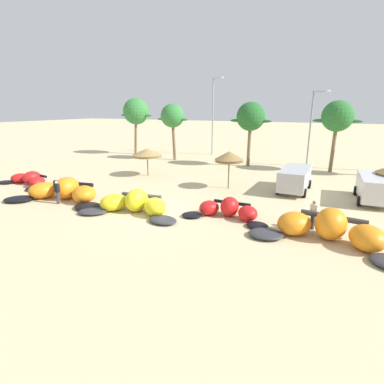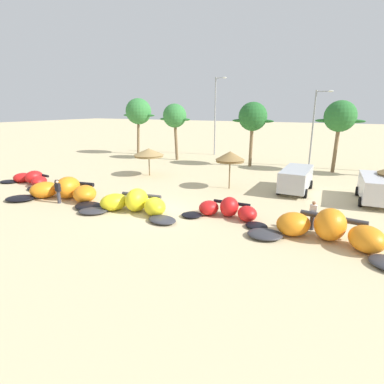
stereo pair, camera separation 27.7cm
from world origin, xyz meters
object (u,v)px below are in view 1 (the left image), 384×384
Objects in this scene: parked_van at (375,186)px; person_near_kites at (57,192)px; beach_umbrella_near_van at (147,153)px; palm_left_of_gap at (251,117)px; palm_center_left at (337,117)px; parked_car_second at (295,177)px; kite_left at (63,192)px; lamppost_west_center at (312,124)px; palm_leftmost at (136,112)px; kite_far_left at (29,180)px; kite_right_of_center at (329,230)px; kite_center at (228,210)px; palm_left at (173,116)px; beach_umbrella_middle at (229,157)px; person_by_umbrellas at (313,215)px; kite_left_of_center at (134,204)px; lamppost_west at (213,113)px.

parked_van reaches higher than person_near_kites.
beach_umbrella_near_van is 12.24m from palm_left_of_gap.
person_near_kites is 26.44m from palm_center_left.
beach_umbrella_near_van is 1.79× the size of person_near_kites.
person_near_kites is 0.23× the size of palm_center_left.
parked_car_second is (-5.44, 0.47, 0.00)m from parked_van.
beach_umbrella_near_van is (0.74, 9.57, 1.63)m from kite_left.
palm_leftmost is at bearing -178.09° from lamppost_west_center.
kite_far_left is 0.79× the size of kite_right_of_center.
palm_center_left is at bearing 74.60° from kite_center.
kite_left is 1.45× the size of kite_center.
beach_umbrella_near_van is 10.21m from palm_left.
kite_center is at bearing -42.93° from palm_leftmost.
palm_leftmost reaches higher than beach_umbrella_middle.
kite_left is at bearing -67.35° from palm_leftmost.
palm_center_left is 0.87× the size of lamppost_west_center.
beach_umbrella_middle is 15.68m from palm_left.
person_by_umbrellas is at bearing 3.90° from kite_center.
kite_left_of_center is at bearing -60.19° from beach_umbrella_near_van.
kite_far_left is 18.28m from palm_left.
palm_center_left is (23.06, 17.51, 5.09)m from kite_far_left.
palm_center_left is at bearing 56.94° from beach_umbrella_middle.
palm_left is 18.48m from palm_center_left.
lamppost_west_center is (13.82, 22.45, 3.82)m from person_near_kites.
palm_left is (-8.02, 18.95, 4.80)m from kite_left_of_center.
kite_center is 11.74m from person_near_kites.
parked_van is at bearing 16.06° from kite_far_left.
kite_center is 7.32m from beach_umbrella_middle.
person_by_umbrellas is (2.12, -7.87, -0.27)m from parked_car_second.
palm_left_of_gap is (-9.34, 18.10, 4.79)m from kite_right_of_center.
person_by_umbrellas is (7.10, -6.26, -1.81)m from beach_umbrella_middle.
palm_leftmost is (-14.94, 20.89, 5.29)m from kite_left_of_center.
palm_left is 0.67× the size of lamppost_west.
kite_left_of_center is 19.53m from palm_left_of_gap.
person_near_kites is (-5.85, -0.80, 0.26)m from kite_left_of_center.
lamppost_west_center reaches higher than kite_left.
person_by_umbrellas is 17.98m from palm_center_left.
palm_leftmost is (-25.27, 18.77, 5.03)m from person_by_umbrellas.
beach_umbrella_near_van is at bearing 87.95° from person_near_kites.
palm_center_left is (18.47, 0.52, 0.16)m from palm_left.
lamppost_west_center is (20.57, 19.69, 4.21)m from kite_far_left.
beach_umbrella_middle is (-7.97, 7.65, 2.01)m from kite_right_of_center.
kite_left is 1.05× the size of kite_right_of_center.
lamppost_west_center is (-2.49, 2.18, -0.89)m from palm_center_left.
parked_van is at bearing 6.24° from beach_umbrella_middle.
kite_center is 0.81× the size of palm_left.
kite_far_left is at bearing -130.64° from palm_left_of_gap.
person_by_umbrellas is (-0.88, 1.39, 0.20)m from kite_right_of_center.
lamppost_west is at bearing 159.74° from palm_center_left.
palm_center_left reaches higher than kite_right_of_center.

